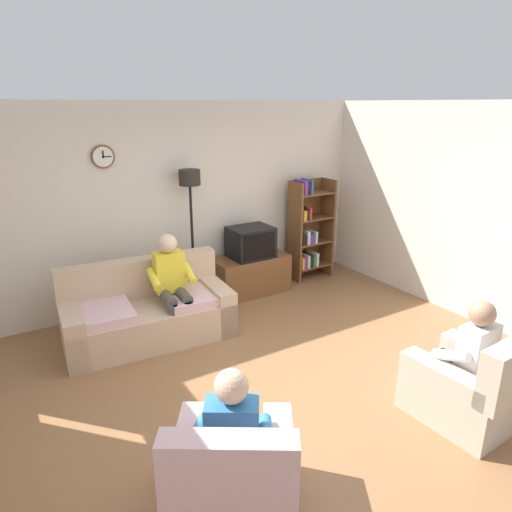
{
  "coord_description": "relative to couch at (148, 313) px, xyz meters",
  "views": [
    {
      "loc": [
        -2.4,
        -3.17,
        2.66
      ],
      "look_at": [
        0.14,
        0.96,
        1.05
      ],
      "focal_mm": 32.28,
      "sensor_mm": 36.0,
      "label": 1
    }
  ],
  "objects": [
    {
      "name": "bookshelf",
      "position": [
        2.85,
        0.64,
        0.45
      ],
      "size": [
        0.68,
        0.36,
        1.59
      ],
      "color": "brown",
      "rests_on": "ground_plane"
    },
    {
      "name": "back_wall_assembly",
      "position": [
        0.9,
        0.98,
        1.04
      ],
      "size": [
        6.2,
        0.17,
        2.7
      ],
      "color": "silver",
      "rests_on": "ground_plane"
    },
    {
      "name": "ground_plane",
      "position": [
        0.91,
        -1.68,
        -0.31
      ],
      "size": [
        12.0,
        12.0,
        0.0
      ],
      "primitive_type": "plane",
      "color": "#8C603D"
    },
    {
      "name": "person_on_couch",
      "position": [
        0.29,
        -0.11,
        0.39
      ],
      "size": [
        0.53,
        0.56,
        1.24
      ],
      "color": "yellow",
      "rests_on": "ground_plane"
    },
    {
      "name": "floor_lamp",
      "position": [
        0.9,
        0.67,
        1.14
      ],
      "size": [
        0.28,
        0.28,
        1.85
      ],
      "color": "black",
      "rests_on": "ground_plane"
    },
    {
      "name": "armchair_near_window",
      "position": [
        -0.36,
        -2.71,
        -0.02
      ],
      "size": [
        1.15,
        1.17,
        0.9
      ],
      "color": "beige",
      "rests_on": "ground_plane"
    },
    {
      "name": "right_wall",
      "position": [
        3.77,
        -1.68,
        1.04
      ],
      "size": [
        0.12,
        5.8,
        2.7
      ],
      "primitive_type": "cube",
      "color": "silver",
      "rests_on": "ground_plane"
    },
    {
      "name": "tv",
      "position": [
        1.74,
        0.55,
        0.46
      ],
      "size": [
        0.6,
        0.49,
        0.44
      ],
      "color": "black",
      "rests_on": "tv_stand"
    },
    {
      "name": "tv_stand",
      "position": [
        1.74,
        0.57,
        -0.04
      ],
      "size": [
        1.1,
        0.56,
        0.55
      ],
      "color": "brown",
      "rests_on": "ground_plane"
    },
    {
      "name": "person_in_left_armchair",
      "position": [
        -0.31,
        -2.64,
        0.29
      ],
      "size": [
        0.61,
        0.64,
        1.12
      ],
      "color": "#3372B2",
      "rests_on": "ground_plane"
    },
    {
      "name": "armchair_near_bookshelf",
      "position": [
        1.91,
        -2.9,
        -0.02
      ],
      "size": [
        0.84,
        0.92,
        0.9
      ],
      "color": "#BCAD99",
      "rests_on": "ground_plane"
    },
    {
      "name": "couch",
      "position": [
        0.0,
        0.0,
        0.0
      ],
      "size": [
        1.96,
        1.03,
        0.9
      ],
      "color": "tan",
      "rests_on": "ground_plane"
    },
    {
      "name": "person_in_right_armchair",
      "position": [
        1.91,
        -2.81,
        0.29
      ],
      "size": [
        0.53,
        0.55,
        1.12
      ],
      "color": "silver",
      "rests_on": "ground_plane"
    }
  ]
}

